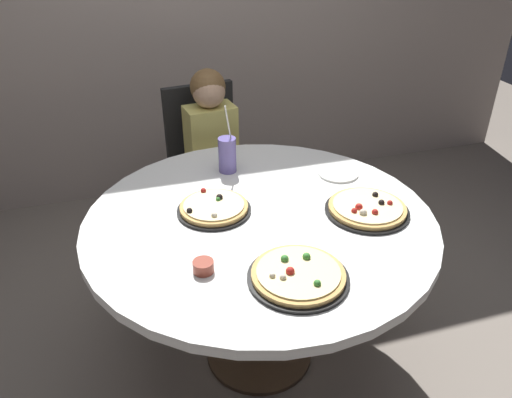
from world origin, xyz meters
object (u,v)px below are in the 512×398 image
Objects in this scene: plate_small at (338,173)px; dining_table at (260,234)px; pizza_pepperoni at (298,275)px; sauce_bowl at (203,267)px; chair_wooden at (206,161)px; diner_child at (217,181)px; pizza_cheese at (367,209)px; pizza_veggie at (214,208)px; soda_cup at (227,155)px.

dining_table is at bearing -152.04° from plate_small.
pizza_pepperoni is 4.72× the size of sauce_bowl.
dining_table is at bearing -89.34° from chair_wooden.
chair_wooden is 1.41m from pizza_pepperoni.
plate_small is at bearing -53.07° from diner_child.
pizza_cheese reaches higher than plate_small.
diner_child reaches higher than sauce_bowl.
dining_table is 1.00m from chair_wooden.
sauce_bowl is at bearing -135.93° from dining_table.
chair_wooden reaches higher than pizza_pepperoni.
diner_child is 3.27× the size of pizza_pepperoni.
diner_child is at bearing 75.08° from sauce_bowl.
pizza_veggie is 0.60m from pizza_cheese.
pizza_cheese is 4.70× the size of sauce_bowl.
diner_child is at bearing 85.20° from soda_cup.
dining_table is 0.21m from pizza_veggie.
pizza_cheese is at bearing -95.10° from plate_small.
diner_child is 6.01× the size of plate_small.
pizza_veggie is at bearing 162.47° from pizza_cheese.
plate_small is at bearing -20.84° from soda_cup.
pizza_cheese reaches higher than pizza_veggie.
chair_wooden is 0.91m from plate_small.
soda_cup is at bearing 66.95° from pizza_veggie.
chair_wooden is at bearing 78.05° from sauce_bowl.
plate_small is (0.03, 0.33, -0.01)m from pizza_cheese.
plate_small is at bearing 13.70° from pizza_veggie.
pizza_veggie is 0.62m from plate_small.
sauce_bowl is at bearing 155.66° from pizza_pepperoni.
pizza_pepperoni is at bearing -70.94° from pizza_veggie.
pizza_pepperoni is (0.17, -0.48, 0.00)m from pizza_veggie.
soda_cup is at bearing 92.08° from pizza_pepperoni.
dining_table is at bearing 167.14° from pizza_cheese.
pizza_pepperoni is (0.02, -1.38, 0.24)m from chair_wooden.
diner_child reaches higher than soda_cup.
pizza_veggie is (-0.16, 0.09, 0.10)m from dining_table.
dining_table is 19.42× the size of sauce_bowl.
pizza_pepperoni is (-0.41, -0.30, -0.00)m from pizza_cheese.
plate_small is (0.43, -0.57, 0.27)m from diner_child.
chair_wooden is 1.19m from pizza_cheese.
pizza_veggie is at bearing -113.05° from soda_cup.
pizza_veggie is at bearing -103.35° from diner_child.
diner_child is 1.24m from pizza_pepperoni.
chair_wooden reaches higher than pizza_veggie.
soda_cup is at bearing -94.80° from diner_child.
soda_cup is 0.50m from plate_small.
pizza_cheese is 0.67m from soda_cup.
pizza_veggie is at bearing 71.98° from sauce_bowl.
chair_wooden is 0.65m from soda_cup.
plate_small reaches higher than dining_table.
soda_cup is (-0.03, 0.81, 0.06)m from pizza_pepperoni.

